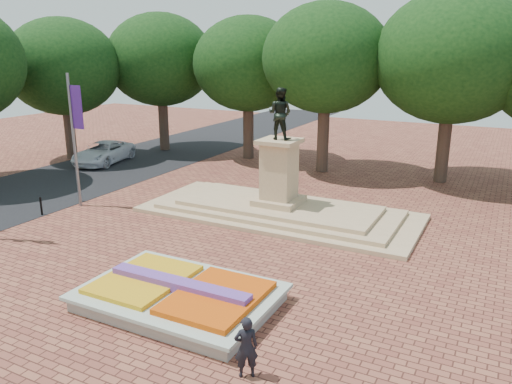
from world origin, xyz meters
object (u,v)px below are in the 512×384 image
at_px(flower_bed, 180,295).
at_px(monument, 279,198).
at_px(van, 103,152).
at_px(pedestrian, 246,347).

relative_size(flower_bed, monument, 0.45).
bearing_deg(van, pedestrian, -51.16).
relative_size(monument, pedestrian, 8.18).
height_order(monument, van, monument).
bearing_deg(flower_bed, van, 139.58).
xyz_separation_m(monument, van, (-16.53, 4.95, -0.10)).
bearing_deg(monument, van, 163.32).
height_order(flower_bed, van, van).
distance_m(flower_bed, van, 23.07).
distance_m(van, pedestrian, 27.34).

